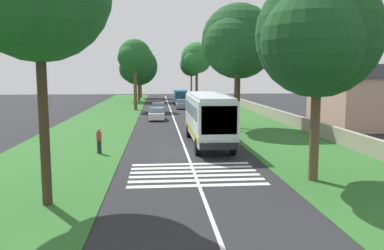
{
  "coord_description": "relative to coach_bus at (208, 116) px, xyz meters",
  "views": [
    {
      "loc": [
        -25.72,
        1.92,
        5.21
      ],
      "look_at": [
        2.24,
        -0.54,
        1.6
      ],
      "focal_mm": 37.06,
      "sensor_mm": 36.0,
      "label": 1
    }
  ],
  "objects": [
    {
      "name": "roadside_tree_right_1",
      "position": [
        8.51,
        -3.78,
        5.93
      ],
      "size": [
        8.69,
        7.11,
        11.78
      ],
      "color": "#3D2D1E",
      "rests_on": "grass_verge_right"
    },
    {
      "name": "coach_bus",
      "position": [
        0.0,
        0.0,
        0.0
      ],
      "size": [
        11.16,
        2.62,
        3.73
      ],
      "color": "silver",
      "rests_on": "ground"
    },
    {
      "name": "zebra_crossing",
      "position": [
        -8.7,
        1.8,
        -2.14
      ],
      "size": [
        4.95,
        6.8,
        0.01
      ],
      "color": "silver",
      "rests_on": "ground"
    },
    {
      "name": "trailing_car_1",
      "position": [
        24.15,
        3.57,
        -1.48
      ],
      "size": [
        4.3,
        1.78,
        1.43
      ],
      "color": "gray",
      "rests_on": "ground"
    },
    {
      "name": "roadside_tree_right_3",
      "position": [
        60.28,
        -3.82,
        5.0
      ],
      "size": [
        6.17,
        5.08,
        9.81
      ],
      "color": "brown",
      "rests_on": "grass_verge_right"
    },
    {
      "name": "roadside_tree_right_2",
      "position": [
        47.52,
        -3.78,
        6.04
      ],
      "size": [
        6.64,
        5.95,
        11.26
      ],
      "color": "#4C3826",
      "rests_on": "grass_verge_right"
    },
    {
      "name": "roadside_building",
      "position": [
        8.44,
        -16.21,
        0.96
      ],
      "size": [
        9.64,
        7.89,
        6.08
      ],
      "color": "tan",
      "rests_on": "ground"
    },
    {
      "name": "centre_line",
      "position": [
        11.73,
        1.8,
        -2.14
      ],
      "size": [
        110.0,
        0.16,
        0.01
      ],
      "primitive_type": "cube",
      "color": "silver",
      "rests_on": "ground"
    },
    {
      "name": "grass_verge_right",
      "position": [
        11.73,
        -6.4,
        -2.13
      ],
      "size": [
        120.0,
        8.0,
        0.04
      ],
      "primitive_type": "cube",
      "color": "#2D6628",
      "rests_on": "ground"
    },
    {
      "name": "roadside_tree_left_3",
      "position": [
        28.98,
        7.01,
        5.55
      ],
      "size": [
        5.76,
        4.69,
        10.18
      ],
      "color": "brown",
      "rests_on": "grass_verge_left"
    },
    {
      "name": "pedestrian",
      "position": [
        -2.97,
        7.55,
        -1.24
      ],
      "size": [
        0.34,
        0.34,
        1.69
      ],
      "color": "#26262D",
      "rests_on": "grass_verge_left"
    },
    {
      "name": "roadside_tree_right_0",
      "position": [
        -10.73,
        -3.64,
        4.72
      ],
      "size": [
        7.35,
        6.08,
        9.98
      ],
      "color": "brown",
      "rests_on": "grass_verge_right"
    },
    {
      "name": "roadside_tree_left_0",
      "position": [
        47.42,
        7.41,
        4.37
      ],
      "size": [
        8.38,
        7.18,
        10.24
      ],
      "color": "#4C3826",
      "rests_on": "grass_verge_left"
    },
    {
      "name": "trailing_minibus_0",
      "position": [
        39.4,
        -0.2,
        -0.6
      ],
      "size": [
        6.0,
        2.14,
        2.53
      ],
      "color": "teal",
      "rests_on": "ground"
    },
    {
      "name": "roadside_tree_left_1",
      "position": [
        59.8,
        7.53,
        6.32
      ],
      "size": [
        6.82,
        6.01,
        11.59
      ],
      "color": "brown",
      "rests_on": "grass_verge_left"
    },
    {
      "name": "trailing_car_2",
      "position": [
        31.02,
        -0.02,
        -1.48
      ],
      "size": [
        4.3,
        1.78,
        1.43
      ],
      "color": "gray",
      "rests_on": "ground"
    },
    {
      "name": "roadside_wall",
      "position": [
        16.73,
        -9.8,
        -1.51
      ],
      "size": [
        70.0,
        0.4,
        1.18
      ],
      "primitive_type": "cube",
      "color": "#9E937F",
      "rests_on": "grass_verge_right"
    },
    {
      "name": "utility_pole",
      "position": [
        6.73,
        -3.41,
        1.62
      ],
      "size": [
        0.24,
        1.4,
        7.16
      ],
      "color": "#473828",
      "rests_on": "grass_verge_right"
    },
    {
      "name": "ground",
      "position": [
        -3.27,
        1.8,
        -2.15
      ],
      "size": [
        160.0,
        160.0,
        0.0
      ],
      "primitive_type": "plane",
      "color": "#262628"
    },
    {
      "name": "trailing_car_0",
      "position": [
        16.44,
        3.83,
        -1.48
      ],
      "size": [
        4.3,
        1.78,
        1.43
      ],
      "color": "silver",
      "rests_on": "ground"
    },
    {
      "name": "grass_verge_left",
      "position": [
        11.73,
        10.0,
        -2.13
      ],
      "size": [
        120.0,
        8.0,
        0.04
      ],
      "primitive_type": "cube",
      "color": "#2D6628",
      "rests_on": "ground"
    }
  ]
}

